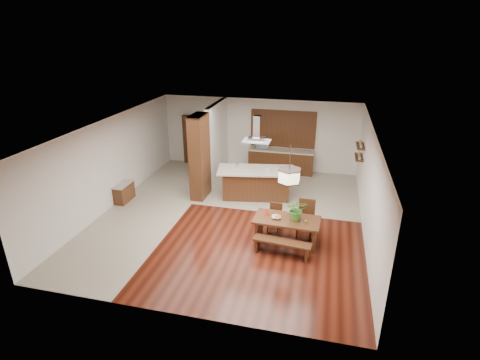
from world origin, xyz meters
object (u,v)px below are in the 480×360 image
(hallway_console, at_px, (124,192))
(dining_chair_left, at_px, (274,218))
(dining_chair_right, at_px, (305,219))
(pendant_lantern, at_px, (290,167))
(foliage_plant, at_px, (297,209))
(island_cup, at_px, (268,169))
(range_hood, at_px, (257,129))
(microwave, at_px, (261,145))
(dining_bench, at_px, (282,248))
(fruit_bowl, at_px, (276,217))
(dining_table, at_px, (287,225))
(kitchen_island, at_px, (256,183))

(hallway_console, bearing_deg, dining_chair_left, -8.76)
(dining_chair_left, relative_size, dining_chair_right, 0.80)
(pendant_lantern, height_order, foliage_plant, pendant_lantern)
(hallway_console, xyz_separation_m, pendant_lantern, (5.70, -1.38, 1.93))
(dining_chair_left, relative_size, pendant_lantern, 0.64)
(island_cup, bearing_deg, pendant_lantern, -69.53)
(range_hood, height_order, microwave, range_hood)
(hallway_console, bearing_deg, dining_chair_right, -7.90)
(range_hood, bearing_deg, dining_chair_left, -65.55)
(dining_bench, distance_m, fruit_bowl, 0.86)
(pendant_lantern, bearing_deg, range_hood, 117.21)
(foliage_plant, bearing_deg, microwave, 110.02)
(dining_chair_right, height_order, fruit_bowl, dining_chair_right)
(hallway_console, xyz_separation_m, dining_chair_left, (5.28, -0.81, 0.10))
(dining_table, distance_m, dining_chair_right, 0.70)
(dining_table, distance_m, foliage_plant, 0.55)
(foliage_plant, height_order, island_cup, foliage_plant)
(pendant_lantern, distance_m, kitchen_island, 3.48)
(fruit_bowl, distance_m, range_hood, 3.41)
(range_hood, bearing_deg, kitchen_island, -90.00)
(microwave, bearing_deg, hallway_console, -158.88)
(dining_table, relative_size, fruit_bowl, 7.25)
(dining_table, bearing_deg, dining_chair_right, 47.97)
(dining_bench, bearing_deg, hallway_console, 160.44)
(hallway_console, xyz_separation_m, kitchen_island, (4.31, 1.33, 0.23))
(dining_chair_right, distance_m, microwave, 5.36)
(dining_chair_left, distance_m, fruit_bowl, 0.71)
(dining_bench, xyz_separation_m, kitchen_island, (-1.36, 3.34, 0.33))
(dining_chair_right, height_order, island_cup, island_cup)
(dining_chair_right, bearing_deg, dining_bench, -110.38)
(dining_bench, relative_size, pendant_lantern, 1.15)
(island_cup, relative_size, microwave, 0.25)
(hallway_console, distance_m, dining_chair_right, 6.23)
(microwave, bearing_deg, dining_chair_right, -89.93)
(foliage_plant, relative_size, island_cup, 4.85)
(dining_bench, relative_size, fruit_bowl, 6.03)
(island_cup, distance_m, microwave, 2.86)
(dining_chair_left, height_order, range_hood, range_hood)
(hallway_console, xyz_separation_m, fruit_bowl, (5.41, -1.41, 0.45))
(hallway_console, bearing_deg, kitchen_island, 17.11)
(dining_chair_right, distance_m, foliage_plant, 0.74)
(dining_chair_left, relative_size, foliage_plant, 1.39)
(dining_chair_left, distance_m, microwave, 5.04)
(hallway_console, height_order, dining_bench, hallway_console)
(pendant_lantern, relative_size, island_cup, 10.57)
(dining_bench, relative_size, range_hood, 1.67)
(dining_chair_left, relative_size, kitchen_island, 0.31)
(foliage_plant, height_order, fruit_bowl, foliage_plant)
(kitchen_island, bearing_deg, microwave, 86.92)
(dining_chair_left, height_order, microwave, microwave)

